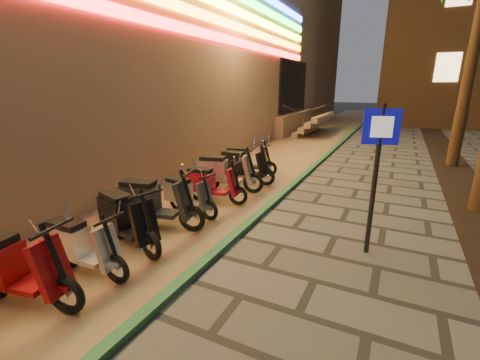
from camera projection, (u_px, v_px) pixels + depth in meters
The scene contains 12 objects.
parking_strip at pixel (275, 160), 12.78m from camera, with size 3.40×60.00×0.01m, color #8C7251.
green_curb at pixel (317, 163), 12.04m from camera, with size 0.18×60.00×0.10m, color #25633B.
pedestrian_sign at pixel (377, 160), 5.24m from camera, with size 0.55×0.21×2.58m.
scooter_4 at pixel (10, 267), 4.23m from camera, with size 1.79×0.79×1.26m.
scooter_5 at pixel (79, 245), 4.97m from camera, with size 1.53×0.54×1.08m.
scooter_6 at pixel (125, 218), 5.85m from camera, with size 1.73×0.88×1.23m.
scooter_7 at pixel (152, 202), 6.57m from camera, with size 1.83×0.84×1.29m.
scooter_8 at pixel (185, 195), 7.32m from camera, with size 1.49×0.60×1.04m.
scooter_9 at pixel (210, 183), 8.05m from camera, with size 1.60×0.65×1.12m.
scooter_10 at pixel (223, 172), 8.87m from camera, with size 1.82×0.88×1.28m.
scooter_11 at pixel (241, 165), 9.71m from camera, with size 1.72×0.60×1.21m.
scooter_12 at pixel (245, 160), 10.46m from camera, with size 1.67×0.84×1.18m.
Camera 1 is at (1.71, -1.80, 2.84)m, focal length 24.00 mm.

